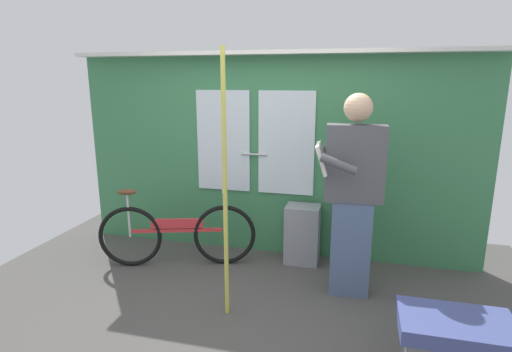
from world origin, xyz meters
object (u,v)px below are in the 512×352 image
object	(u,v)px
passenger_reading_newspaper	(352,192)
handrail_pole	(225,189)
bicycle_near_door	(177,233)
trash_bin_by_wall	(302,234)
bench_seat_corner	(454,349)

from	to	relation	value
passenger_reading_newspaper	handrail_pole	size ratio (longest dim) A/B	0.84
bicycle_near_door	passenger_reading_newspaper	size ratio (longest dim) A/B	0.87
trash_bin_by_wall	handrail_pole	distance (m)	1.44
handrail_pole	bench_seat_corner	xyz separation A→B (m)	(1.65, -0.41, -0.83)
bicycle_near_door	trash_bin_by_wall	world-z (taller)	bicycle_near_door
handrail_pole	bench_seat_corner	world-z (taller)	handrail_pole
bicycle_near_door	trash_bin_by_wall	bearing A→B (deg)	0.57
bicycle_near_door	passenger_reading_newspaper	world-z (taller)	passenger_reading_newspaper
trash_bin_by_wall	handrail_pole	world-z (taller)	handrail_pole
trash_bin_by_wall	bicycle_near_door	bearing A→B (deg)	-162.29
bicycle_near_door	bench_seat_corner	world-z (taller)	bicycle_near_door
passenger_reading_newspaper	trash_bin_by_wall	distance (m)	0.98
passenger_reading_newspaper	bench_seat_corner	xyz separation A→B (m)	(0.69, -0.99, -0.72)
trash_bin_by_wall	bench_seat_corner	distance (m)	1.95
bicycle_near_door	bench_seat_corner	size ratio (longest dim) A/B	2.23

